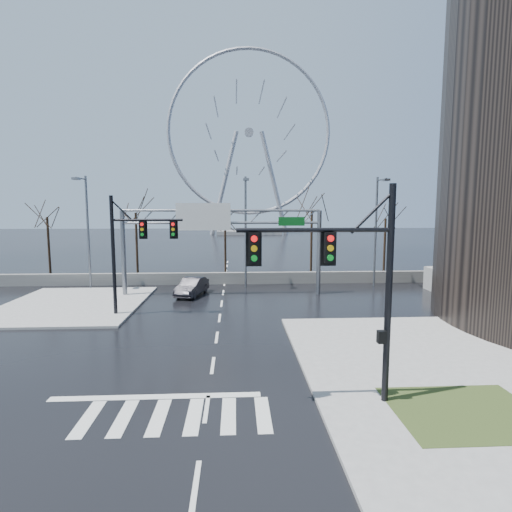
{
  "coord_description": "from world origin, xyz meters",
  "views": [
    {
      "loc": [
        1.07,
        -17.64,
        7.13
      ],
      "look_at": [
        2.44,
        8.75,
        4.0
      ],
      "focal_mm": 28.0,
      "sensor_mm": 36.0,
      "label": 1
    }
  ],
  "objects": [
    {
      "name": "streetlight_left",
      "position": [
        -12.0,
        18.16,
        5.89
      ],
      "size": [
        0.5,
        2.55,
        10.0
      ],
      "color": "slate",
      "rests_on": "ground"
    },
    {
      "name": "sidewalk_right_ext",
      "position": [
        10.0,
        2.0,
        0.07
      ],
      "size": [
        12.0,
        10.0,
        0.15
      ],
      "primitive_type": "cube",
      "color": "gray",
      "rests_on": "ground"
    },
    {
      "name": "car",
      "position": [
        -2.56,
        15.09,
        0.73
      ],
      "size": [
        2.62,
        4.66,
        1.45
      ],
      "primitive_type": "imported",
      "rotation": [
        0.0,
        0.0,
        -0.26
      ],
      "color": "black",
      "rests_on": "ground"
    },
    {
      "name": "signal_mast_far",
      "position": [
        -5.87,
        8.96,
        4.83
      ],
      "size": [
        4.72,
        0.41,
        8.0
      ],
      "color": "black",
      "rests_on": "ground"
    },
    {
      "name": "tree_left",
      "position": [
        -9.0,
        23.5,
        5.98
      ],
      "size": [
        3.75,
        3.75,
        7.5
      ],
      "color": "black",
      "rests_on": "ground"
    },
    {
      "name": "grass_strip",
      "position": [
        9.0,
        -5.0,
        0.15
      ],
      "size": [
        5.0,
        4.0,
        0.02
      ],
      "primitive_type": "cube",
      "color": "#34401A",
      "rests_on": "sidewalk_near"
    },
    {
      "name": "streetlight_right",
      "position": [
        14.0,
        18.16,
        5.89
      ],
      "size": [
        0.5,
        2.55,
        10.0
      ],
      "color": "slate",
      "rests_on": "ground"
    },
    {
      "name": "tree_center",
      "position": [
        0.0,
        24.5,
        5.17
      ],
      "size": [
        3.25,
        3.25,
        6.5
      ],
      "color": "black",
      "rests_on": "ground"
    },
    {
      "name": "ground",
      "position": [
        0.0,
        0.0,
        0.0
      ],
      "size": [
        260.0,
        260.0,
        0.0
      ],
      "primitive_type": "plane",
      "color": "black",
      "rests_on": "ground"
    },
    {
      "name": "signal_mast_near",
      "position": [
        5.14,
        -4.04,
        4.87
      ],
      "size": [
        5.52,
        0.41,
        8.0
      ],
      "color": "black",
      "rests_on": "ground"
    },
    {
      "name": "tree_far_left",
      "position": [
        -18.0,
        24.0,
        5.57
      ],
      "size": [
        3.5,
        3.5,
        7.0
      ],
      "color": "black",
      "rests_on": "ground"
    },
    {
      "name": "tree_far_right",
      "position": [
        17.0,
        24.0,
        5.41
      ],
      "size": [
        3.4,
        3.4,
        6.8
      ],
      "color": "black",
      "rests_on": "ground"
    },
    {
      "name": "sidewalk_far",
      "position": [
        -11.0,
        12.0,
        0.07
      ],
      "size": [
        10.0,
        12.0,
        0.15
      ],
      "primitive_type": "cube",
      "color": "gray",
      "rests_on": "ground"
    },
    {
      "name": "sign_gantry",
      "position": [
        -0.38,
        14.96,
        5.18
      ],
      "size": [
        16.36,
        0.4,
        7.6
      ],
      "color": "slate",
      "rests_on": "ground"
    },
    {
      "name": "streetlight_mid",
      "position": [
        2.0,
        18.16,
        5.89
      ],
      "size": [
        0.5,
        2.55,
        10.0
      ],
      "color": "slate",
      "rests_on": "ground"
    },
    {
      "name": "ferris_wheel",
      "position": [
        5.0,
        95.0,
        26.13
      ],
      "size": [
        45.0,
        6.0,
        50.91
      ],
      "color": "gray",
      "rests_on": "ground"
    },
    {
      "name": "barrier_wall",
      "position": [
        0.0,
        20.0,
        0.55
      ],
      "size": [
        52.0,
        0.5,
        1.1
      ],
      "primitive_type": "cube",
      "color": "slate",
      "rests_on": "ground"
    },
    {
      "name": "tree_right",
      "position": [
        9.0,
        23.5,
        6.22
      ],
      "size": [
        3.9,
        3.9,
        7.8
      ],
      "color": "black",
      "rests_on": "ground"
    }
  ]
}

